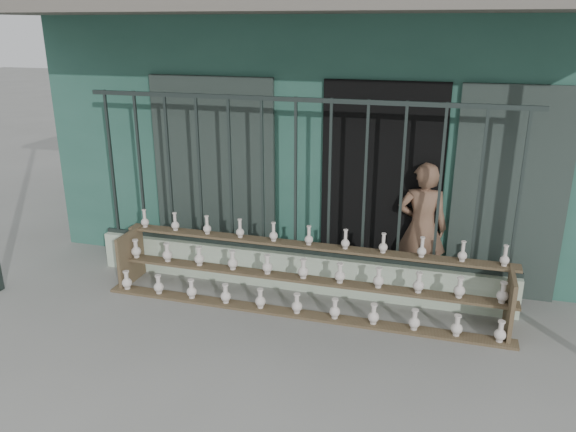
# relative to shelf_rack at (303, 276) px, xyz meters

# --- Properties ---
(ground) EXTENTS (60.00, 60.00, 0.00)m
(ground) POSITION_rel_shelf_rack_xyz_m (-0.20, -0.89, -0.36)
(ground) COLOR slate
(workshop_building) EXTENTS (7.40, 6.60, 3.21)m
(workshop_building) POSITION_rel_shelf_rack_xyz_m (-0.20, 3.34, 1.26)
(workshop_building) COLOR #285446
(workshop_building) RESTS_ON ground
(parapet_wall) EXTENTS (5.00, 0.20, 0.45)m
(parapet_wall) POSITION_rel_shelf_rack_xyz_m (-0.20, 0.41, -0.13)
(parapet_wall) COLOR #B4C8AC
(parapet_wall) RESTS_ON ground
(security_fence) EXTENTS (5.00, 0.04, 1.80)m
(security_fence) POSITION_rel_shelf_rack_xyz_m (-0.20, 0.41, 0.99)
(security_fence) COLOR #283330
(security_fence) RESTS_ON parapet_wall
(shelf_rack) EXTENTS (4.50, 0.68, 0.85)m
(shelf_rack) POSITION_rel_shelf_rack_xyz_m (0.00, 0.00, 0.00)
(shelf_rack) COLOR brown
(shelf_rack) RESTS_ON ground
(elderly_woman) EXTENTS (0.58, 0.40, 1.54)m
(elderly_woman) POSITION_rel_shelf_rack_xyz_m (1.20, 0.78, 0.41)
(elderly_woman) COLOR brown
(elderly_woman) RESTS_ON ground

